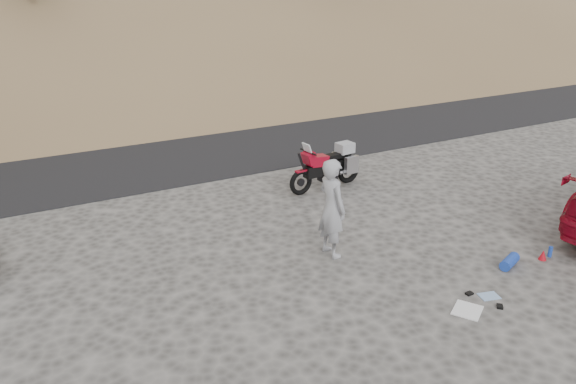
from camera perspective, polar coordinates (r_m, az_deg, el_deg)
name	(u,v)px	position (r m, az deg, el deg)	size (l,w,h in m)	color
ground	(374,264)	(10.62, 8.72, -7.27)	(140.00, 140.00, 0.00)	#403E3B
road	(206,141)	(18.06, -8.34, 5.11)	(120.00, 7.00, 0.05)	black
motorcycle	(329,167)	(13.92, 4.19, 2.59)	(2.16, 0.78, 1.29)	black
man	(330,254)	(10.90, 4.33, -6.26)	(0.70, 0.46, 1.92)	#96969B
gear_white_cloth	(467,310)	(9.64, 17.76, -11.37)	(0.48, 0.42, 0.02)	white
gear_blue_mat	(510,262)	(11.15, 21.58, -6.60)	(0.20, 0.20, 0.50)	#1C3FAA
gear_bottle	(550,252)	(11.81, 25.09, -5.51)	(0.08, 0.08, 0.21)	#1C3FAA
gear_funnel	(543,255)	(11.65, 24.48, -5.85)	(0.15, 0.15, 0.19)	#AF0B18
gear_glove_a	(469,293)	(10.07, 17.94, -9.78)	(0.13, 0.09, 0.04)	black
gear_glove_b	(500,306)	(9.88, 20.72, -10.82)	(0.12, 0.09, 0.04)	black
gear_blue_cloth	(489,296)	(10.13, 19.74, -9.92)	(0.32, 0.24, 0.01)	#89AAD4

